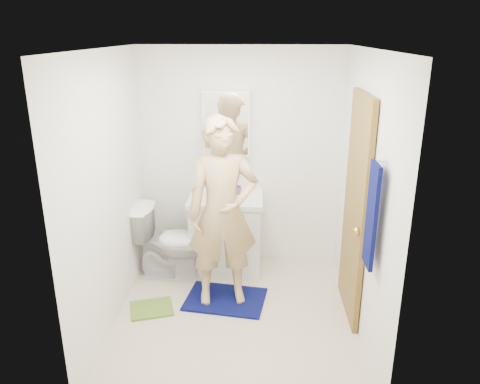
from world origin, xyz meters
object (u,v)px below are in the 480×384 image
toilet (171,242)px  man (223,213)px  medicine_cabinet (227,123)px  towel (372,216)px  vanity_cabinet (226,235)px  soap_dispenser (197,191)px  toothbrush_cup (236,190)px

toilet → man: bearing=-125.0°
medicine_cabinet → towel: 2.11m
man → towel: bearing=-45.5°
man → vanity_cabinet: bearing=81.4°
soap_dispenser → toothbrush_cup: soap_dispenser is taller
vanity_cabinet → toilet: size_ratio=1.00×
vanity_cabinet → soap_dispenser: bearing=-164.0°
toothbrush_cup → man: bearing=-96.7°
medicine_cabinet → towel: medicine_cabinet is taller
medicine_cabinet → towel: bearing=-55.4°
medicine_cabinet → toilet: 1.39m
medicine_cabinet → toothbrush_cup: (0.11, -0.13, -0.71)m
vanity_cabinet → toilet: 0.61m
toilet → man: 0.93m
toilet → toothbrush_cup: bearing=-63.6°
vanity_cabinet → toothbrush_cup: (0.11, 0.10, 0.49)m
toilet → vanity_cabinet: bearing=-68.2°
medicine_cabinet → toilet: (-0.58, -0.41, -1.20)m
soap_dispenser → toothbrush_cup: bearing=24.2°
vanity_cabinet → man: man is taller
towel → man: 1.45m
vanity_cabinet → medicine_cabinet: medicine_cabinet is taller
medicine_cabinet → toilet: medicine_cabinet is taller
medicine_cabinet → man: (0.02, -0.89, -0.67)m
towel → man: size_ratio=0.44×
vanity_cabinet → towel: size_ratio=1.00×
vanity_cabinet → toothbrush_cup: size_ratio=7.12×
towel → toilet: (-1.76, 1.30, -0.85)m
soap_dispenser → man: size_ratio=0.10×
medicine_cabinet → toothbrush_cup: medicine_cabinet is taller
medicine_cabinet → toothbrush_cup: size_ratio=6.23×
medicine_cabinet → man: size_ratio=0.39×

